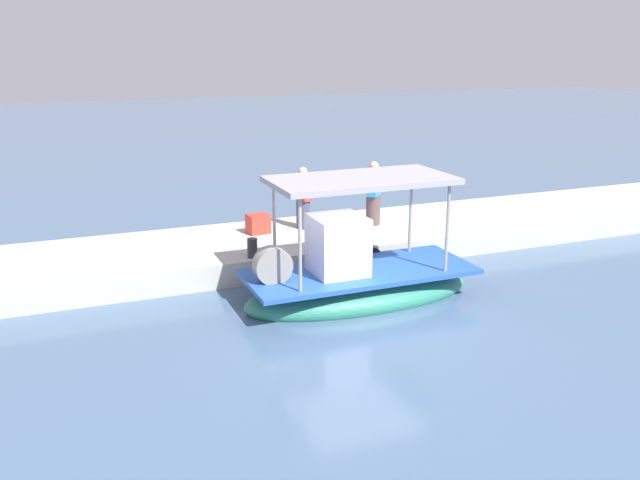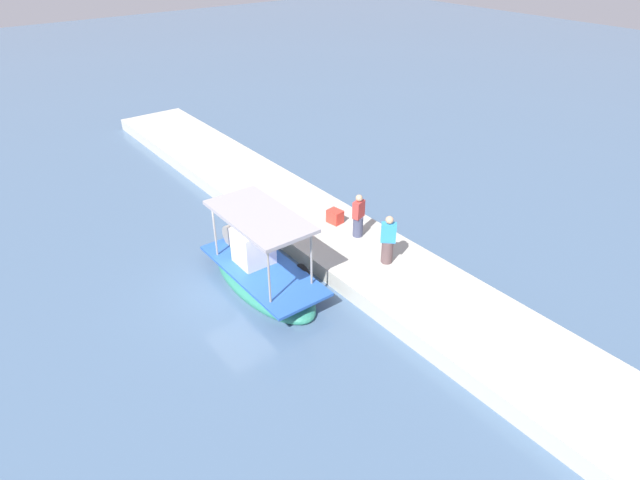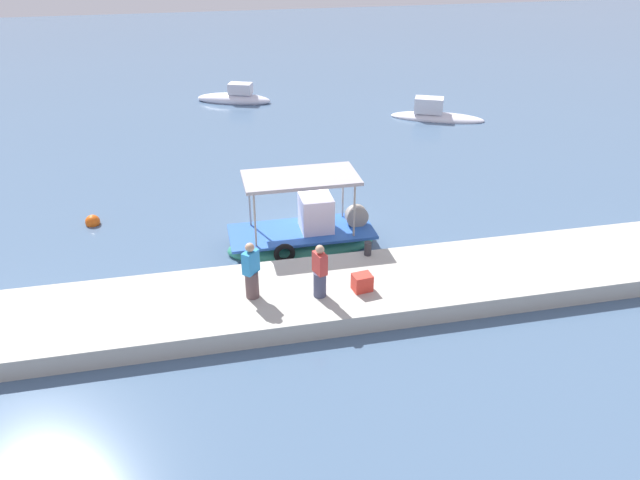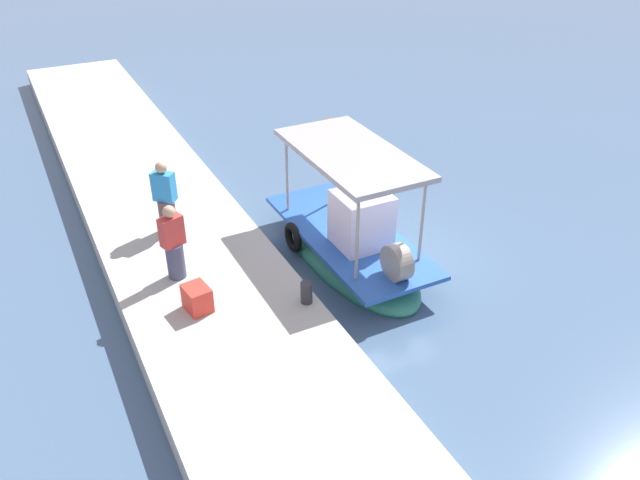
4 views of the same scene
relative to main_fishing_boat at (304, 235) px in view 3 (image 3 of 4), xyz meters
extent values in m
plane|color=#466180|center=(0.31, 0.58, -0.48)|extent=(120.00, 120.00, 0.00)
cube|color=#B4B4A9|center=(0.31, -3.56, -0.18)|extent=(36.00, 3.64, 0.60)
ellipsoid|color=#2E836A|center=(-0.09, 0.01, -0.36)|extent=(5.31, 2.10, 0.94)
cube|color=#2655AB|center=(-0.09, 0.01, 0.16)|extent=(5.10, 2.10, 0.10)
cube|color=silver|center=(0.44, 0.01, 0.79)|extent=(1.10, 1.15, 1.36)
cylinder|color=gray|center=(1.61, 0.81, 1.13)|extent=(0.07, 0.07, 2.05)
cylinder|color=gray|center=(1.61, -0.78, 1.13)|extent=(0.07, 0.07, 2.05)
cylinder|color=gray|center=(-1.79, 0.79, 1.13)|extent=(0.07, 0.07, 2.05)
cylinder|color=gray|center=(-1.78, -0.79, 1.13)|extent=(0.07, 0.07, 2.05)
cube|color=#A19CA3|center=(-0.09, 0.01, 2.22)|extent=(3.90, 2.00, 0.12)
torus|color=black|center=(-0.88, -1.08, -0.04)|extent=(0.74, 0.18, 0.74)
cylinder|color=gray|center=(1.93, 0.01, 0.56)|extent=(0.80, 0.35, 0.80)
cylinder|color=#424662|center=(-0.30, -4.05, 0.51)|extent=(0.47, 0.47, 0.79)
cube|color=#C93D38|center=(-0.30, -4.05, 1.23)|extent=(0.40, 0.54, 0.65)
sphere|color=tan|center=(-0.30, -4.05, 1.69)|extent=(0.26, 0.26, 0.26)
cylinder|color=brown|center=(-2.24, -3.68, 0.53)|extent=(0.56, 0.56, 0.83)
cube|color=#2E8FD4|center=(-2.24, -3.68, 1.29)|extent=(0.55, 0.56, 0.69)
sphere|color=tan|center=(-2.24, -3.68, 1.77)|extent=(0.27, 0.27, 0.27)
cylinder|color=#2D2D33|center=(1.77, -2.00, 0.35)|extent=(0.24, 0.24, 0.47)
cube|color=red|center=(1.01, -4.02, 0.38)|extent=(0.62, 0.52, 0.52)
sphere|color=#E45813|center=(-7.62, 3.49, -0.37)|extent=(0.56, 0.56, 0.56)
ellipsoid|color=silver|center=(10.48, 13.49, -0.43)|extent=(5.57, 3.71, 0.60)
cube|color=silver|center=(9.99, 13.72, 0.31)|extent=(1.87, 1.55, 0.87)
ellipsoid|color=silver|center=(-0.79, 19.62, -0.33)|extent=(4.95, 3.07, 0.80)
cube|color=silver|center=(-0.35, 19.45, 0.39)|extent=(1.64, 1.33, 0.65)
camera|label=1|loc=(6.04, 12.78, 4.99)|focal=37.98mm
camera|label=2|loc=(-13.02, 7.50, 10.34)|focal=29.86mm
camera|label=3|loc=(-3.45, -18.73, 10.11)|focal=34.03mm
camera|label=4|loc=(11.12, -6.46, 7.89)|focal=36.03mm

